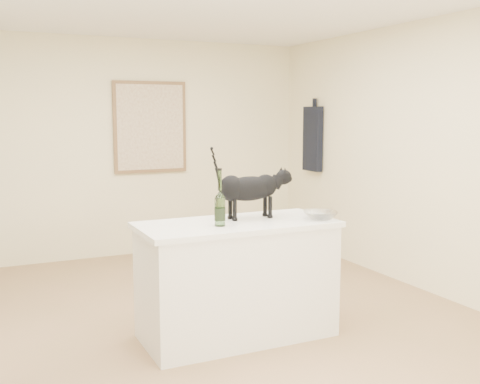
# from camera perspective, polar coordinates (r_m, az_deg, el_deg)

# --- Properties ---
(floor) EXTENTS (5.50, 5.50, 0.00)m
(floor) POSITION_cam_1_polar(r_m,az_deg,el_deg) (4.75, -2.48, -13.39)
(floor) COLOR #9E7554
(floor) RESTS_ON ground
(wall_back) EXTENTS (4.50, 0.00, 4.50)m
(wall_back) POSITION_cam_1_polar(r_m,az_deg,el_deg) (7.06, -11.23, 4.26)
(wall_back) COLOR beige
(wall_back) RESTS_ON ground
(wall_right) EXTENTS (0.00, 5.50, 5.50)m
(wall_right) POSITION_cam_1_polar(r_m,az_deg,el_deg) (5.70, 18.81, 3.19)
(wall_right) COLOR beige
(wall_right) RESTS_ON ground
(island_base) EXTENTS (1.44, 0.67, 0.86)m
(island_base) POSITION_cam_1_polar(r_m,az_deg,el_deg) (4.48, -0.31, -8.90)
(island_base) COLOR white
(island_base) RESTS_ON floor
(island_top) EXTENTS (1.50, 0.70, 0.04)m
(island_top) POSITION_cam_1_polar(r_m,az_deg,el_deg) (4.37, -0.31, -3.24)
(island_top) COLOR white
(island_top) RESTS_ON island_base
(artwork_frame) EXTENTS (0.90, 0.03, 1.10)m
(artwork_frame) POSITION_cam_1_polar(r_m,az_deg,el_deg) (7.10, -8.86, 6.35)
(artwork_frame) COLOR brown
(artwork_frame) RESTS_ON wall_back
(artwork_canvas) EXTENTS (0.82, 0.00, 1.02)m
(artwork_canvas) POSITION_cam_1_polar(r_m,az_deg,el_deg) (7.08, -8.82, 6.35)
(artwork_canvas) COLOR beige
(artwork_canvas) RESTS_ON wall_back
(hanging_garment) EXTENTS (0.08, 0.34, 0.80)m
(hanging_garment) POSITION_cam_1_polar(r_m,az_deg,el_deg) (7.28, 7.20, 5.23)
(hanging_garment) COLOR black
(hanging_garment) RESTS_ON wall_right
(black_cat) EXTENTS (0.61, 0.20, 0.42)m
(black_cat) POSITION_cam_1_polar(r_m,az_deg,el_deg) (4.47, 0.91, 0.02)
(black_cat) COLOR black
(black_cat) RESTS_ON island_top
(wine_bottle) EXTENTS (0.11, 0.11, 0.37)m
(wine_bottle) POSITION_cam_1_polar(r_m,az_deg,el_deg) (4.18, -2.01, -0.87)
(wine_bottle) COLOR #2E5C24
(wine_bottle) RESTS_ON island_top
(glass_bowl) EXTENTS (0.35, 0.35, 0.06)m
(glass_bowl) POSITION_cam_1_polar(r_m,az_deg,el_deg) (4.50, 7.97, -2.31)
(glass_bowl) COLOR silver
(glass_bowl) RESTS_ON island_top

